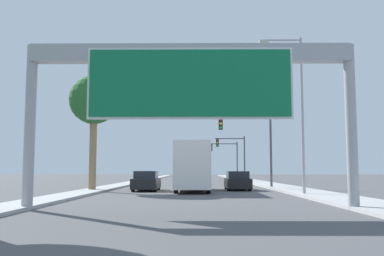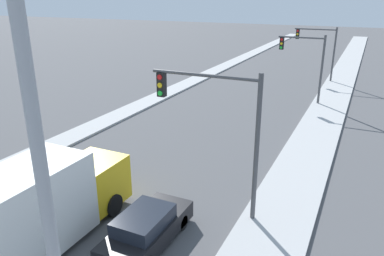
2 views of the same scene
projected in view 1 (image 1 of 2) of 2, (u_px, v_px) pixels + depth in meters
sidewalk_right at (250, 181)px, 58.54m from camera, size 3.00×120.00×0.15m
median_strip_left at (141, 181)px, 58.67m from camera, size 2.00×120.00×0.15m
sign_gantry at (190, 79)px, 17.18m from camera, size 13.33×0.73×6.65m
car_far_left at (237, 181)px, 33.43m from camera, size 1.80×4.52×1.47m
car_mid_center at (146, 181)px, 32.30m from camera, size 1.83×4.46×1.49m
truck_box_primary at (192, 167)px, 31.18m from camera, size 2.45×8.99×3.49m
traffic_light_near_intersection at (253, 138)px, 37.09m from camera, size 4.81×0.32×6.46m
traffic_light_mid_block at (235, 151)px, 56.96m from camera, size 4.01×0.32×6.05m
traffic_light_far_intersection at (228, 154)px, 66.91m from camera, size 4.50×0.32×5.95m
palm_tree_background at (94, 101)px, 32.11m from camera, size 3.69×3.69×8.69m
street_lamp_right at (297, 102)px, 26.57m from camera, size 2.69×0.28×9.88m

